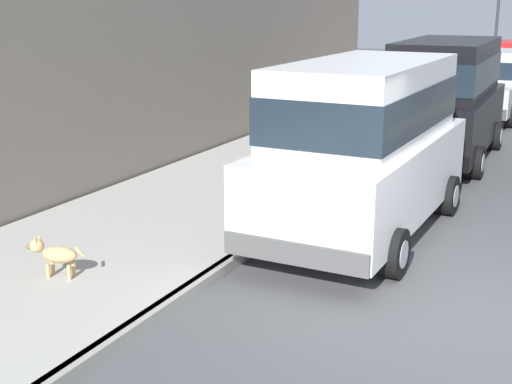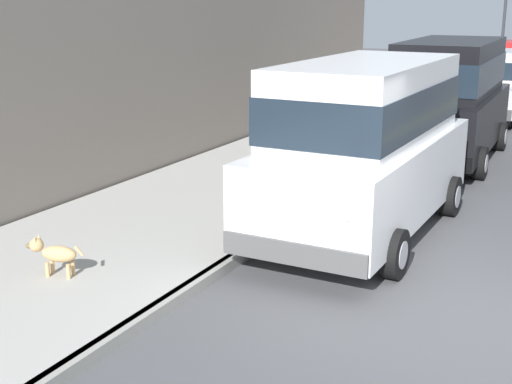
% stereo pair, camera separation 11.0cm
% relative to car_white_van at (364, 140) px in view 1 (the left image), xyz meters
% --- Properties ---
extents(ground_plane, '(80.00, 80.00, 0.00)m').
position_rel_car_white_van_xyz_m(ground_plane, '(2.15, -2.32, -1.39)').
color(ground_plane, '#4C4C4F').
extents(curb, '(0.16, 64.00, 0.14)m').
position_rel_car_white_van_xyz_m(curb, '(-1.05, -2.32, -1.32)').
color(curb, gray).
rests_on(curb, ground).
extents(sidewalk, '(3.60, 64.00, 0.14)m').
position_rel_car_white_van_xyz_m(sidewalk, '(-2.85, -2.32, -1.32)').
color(sidewalk, '#A8A59E').
rests_on(sidewalk, ground).
extents(car_white_van, '(2.18, 4.92, 2.52)m').
position_rel_car_white_van_xyz_m(car_white_van, '(0.00, 0.00, 0.00)').
color(car_white_van, white).
rests_on(car_white_van, ground).
extents(car_black_van, '(2.23, 4.95, 2.52)m').
position_rel_car_white_van_xyz_m(car_black_van, '(-0.03, 5.53, 0.00)').
color(car_black_van, black).
rests_on(car_black_van, ground).
extents(car_silver_sedan, '(2.10, 4.63, 1.92)m').
position_rel_car_white_van_xyz_m(car_silver_sedan, '(-0.06, 11.62, -0.41)').
color(car_silver_sedan, '#BCBCC1').
rests_on(car_silver_sedan, ground).
extents(dog_tan, '(0.74, 0.31, 0.49)m').
position_rel_car_white_van_xyz_m(dog_tan, '(-2.62, -3.61, -0.97)').
color(dog_tan, tan).
rests_on(dog_tan, sidewalk).
extents(street_lamp, '(0.36, 0.36, 4.42)m').
position_rel_car_white_van_xyz_m(street_lamp, '(-1.40, 21.49, 1.51)').
color(street_lamp, '#2D2D33').
rests_on(street_lamp, sidewalk).
extents(building_facade, '(0.50, 20.00, 5.10)m').
position_rel_car_white_van_xyz_m(building_facade, '(-4.95, 3.60, 1.15)').
color(building_facade, slate).
rests_on(building_facade, ground).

